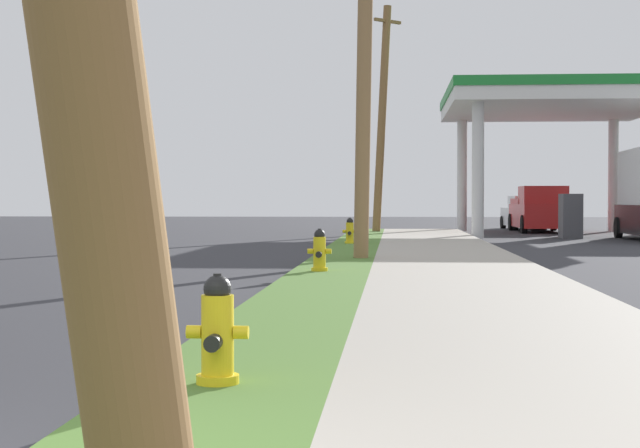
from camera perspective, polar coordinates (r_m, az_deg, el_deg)
The scene contains 7 objects.
fire_hydrant_nearest at distance 6.83m, azimuth -5.85°, elevation -6.33°, with size 0.42×0.38×0.74m.
fire_hydrant_second at distance 17.57m, azimuth -0.03°, elevation -1.63°, with size 0.42×0.38×0.74m.
fire_hydrant_third at distance 28.97m, azimuth 1.71°, elevation -0.46°, with size 0.42×0.37×0.74m.
utility_pole_midground at distance 21.73m, azimuth 2.54°, elevation 9.70°, with size 0.85×1.25×8.63m.
utility_pole_background at distance 40.58m, azimuth 3.55°, elevation 6.14°, with size 1.22×1.16×9.10m.
car_white_by_near_pump at distance 48.11m, azimuth 11.72°, elevation 0.55°, with size 2.16×4.59×1.57m.
truck_red_at_forecourt at distance 44.31m, azimuth 12.39°, elevation 0.73°, with size 2.14×5.41×1.97m.
Camera 1 is at (1.82, -4.03, 1.36)m, focal length 56.29 mm.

